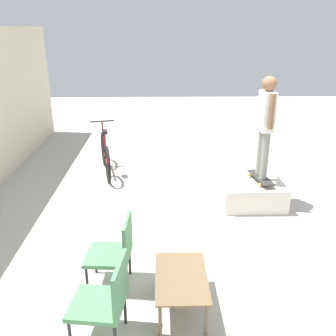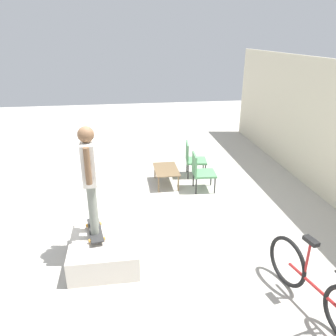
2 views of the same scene
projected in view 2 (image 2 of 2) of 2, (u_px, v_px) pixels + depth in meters
name	position (u px, v px, depth m)	size (l,w,h in m)	color
ground_plane	(138.00, 223.00, 6.50)	(24.00, 24.00, 0.00)	#B7B2A8
skate_ramp_box	(105.00, 249.00, 5.37)	(1.24, 1.08, 0.44)	silver
skateboard_on_ramp	(95.00, 230.00, 5.36)	(0.77, 0.34, 0.07)	#2D2D2D
person_skater	(89.00, 172.00, 4.96)	(0.57, 0.24, 1.73)	gray
coffee_table	(166.00, 171.00, 8.03)	(0.93, 0.57, 0.41)	brown
patio_chair_left	(193.00, 158.00, 8.48)	(0.58, 0.58, 0.91)	black
patio_chair_right	(200.00, 170.00, 7.70)	(0.55, 0.55, 0.91)	black
bicycle	(315.00, 285.00, 4.33)	(1.82, 0.58, 1.06)	black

